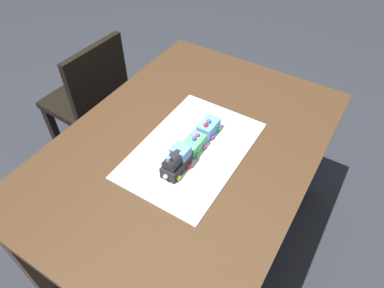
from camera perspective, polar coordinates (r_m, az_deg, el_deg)
name	(u,v)px	position (r m, az deg, el deg)	size (l,w,h in m)	color
ground_plane	(189,234)	(2.03, -0.48, -14.65)	(8.00, 8.00, 0.00)	#2D3038
dining_table	(188,161)	(1.51, -0.62, -2.82)	(1.40, 1.00, 0.74)	#4C331E
chair	(91,100)	(2.17, -16.39, 7.08)	(0.42, 0.42, 0.86)	black
cake_board	(192,149)	(1.41, 0.00, -0.90)	(0.60, 0.40, 0.00)	silver
cake_locomotive	(176,162)	(1.30, -2.67, -2.97)	(0.14, 0.08, 0.12)	#232328
cake_car_tanker_mint_green	(194,144)	(1.39, 0.31, -0.04)	(0.10, 0.08, 0.07)	#59CC7A
cake_car_gondola_sky_blue	(208,127)	(1.46, 2.72, 2.77)	(0.10, 0.08, 0.07)	#669EEA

